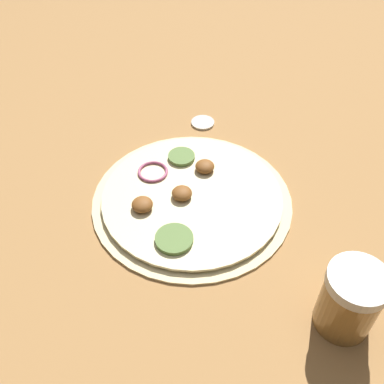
# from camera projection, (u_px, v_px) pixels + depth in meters

# --- Properties ---
(ground_plane) EXTENTS (3.00, 3.00, 0.00)m
(ground_plane) POSITION_uv_depth(u_px,v_px,m) (192.00, 201.00, 0.60)
(ground_plane) COLOR #9E703F
(pizza) EXTENTS (0.26, 0.26, 0.02)m
(pizza) POSITION_uv_depth(u_px,v_px,m) (191.00, 198.00, 0.59)
(pizza) COLOR beige
(pizza) RESTS_ON ground_plane
(spice_jar) EXTENTS (0.06, 0.06, 0.08)m
(spice_jar) POSITION_uv_depth(u_px,v_px,m) (350.00, 300.00, 0.45)
(spice_jar) COLOR olive
(spice_jar) RESTS_ON ground_plane
(loose_cap) EXTENTS (0.04, 0.04, 0.01)m
(loose_cap) POSITION_uv_depth(u_px,v_px,m) (203.00, 122.00, 0.71)
(loose_cap) COLOR beige
(loose_cap) RESTS_ON ground_plane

